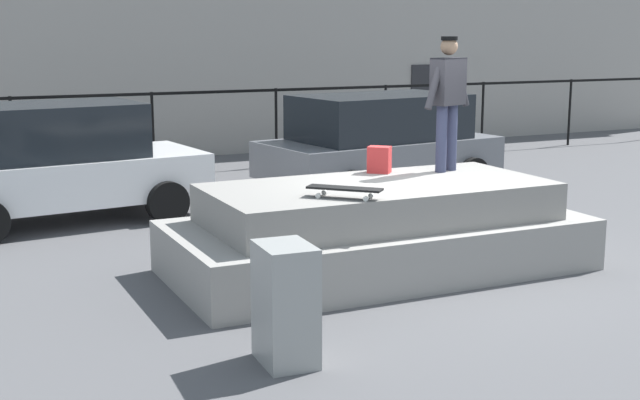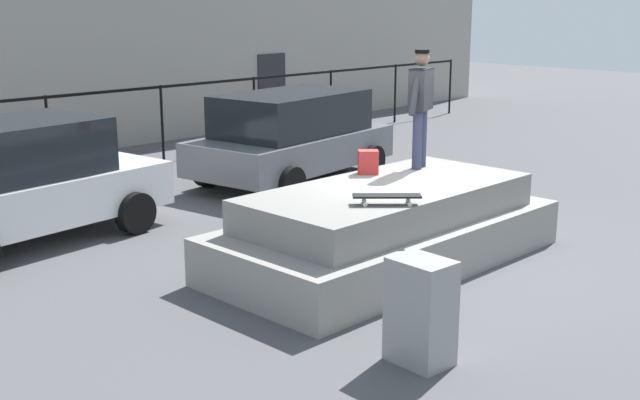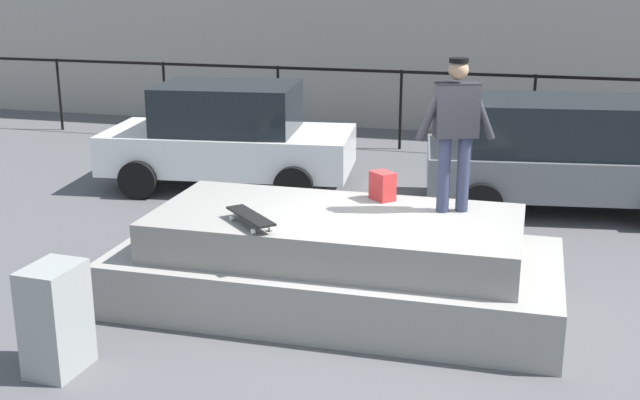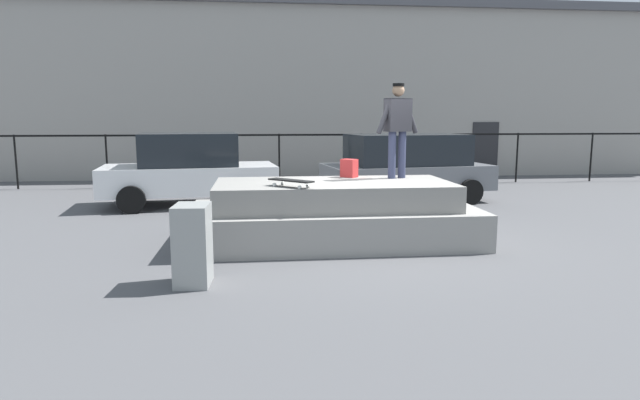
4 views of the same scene
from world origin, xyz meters
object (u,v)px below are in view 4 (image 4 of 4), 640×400
skateboarder (398,123)px  backpack (349,168)px  skateboard (291,181)px  car_white_sedan_near (190,169)px  car_grey_hatchback_mid (406,166)px  utility_box (193,245)px

skateboarder → backpack: size_ratio=5.06×
skateboard → car_white_sedan_near: car_white_sedan_near is taller
skateboard → car_white_sedan_near: 5.56m
car_grey_hatchback_mid → utility_box: (-4.72, -6.80, -0.39)m
skateboarder → car_grey_hatchback_mid: skateboarder is taller
utility_box → car_grey_hatchback_mid: bearing=58.6°
skateboard → utility_box: skateboard is taller
skateboarder → car_grey_hatchback_mid: (1.32, 4.11, -1.14)m
backpack → utility_box: backpack is taller
backpack → car_grey_hatchback_mid: car_grey_hatchback_mid is taller
skateboard → car_grey_hatchback_mid: 6.17m
backpack → skateboard: bearing=-88.7°
backpack → car_white_sedan_near: (-3.39, 3.76, -0.33)m
backpack → car_grey_hatchback_mid: bearing=103.4°
skateboarder → car_grey_hatchback_mid: size_ratio=0.39×
skateboard → utility_box: (-1.38, -1.61, -0.64)m
skateboarder → car_white_sedan_near: skateboarder is taller
skateboarder → utility_box: bearing=-141.6°
skateboarder → car_grey_hatchback_mid: bearing=72.2°
skateboarder → car_white_sedan_near: (-4.24, 4.01, -1.16)m
skateboarder → utility_box: (-3.40, -2.69, -1.53)m
utility_box → skateboard: bearing=52.6°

